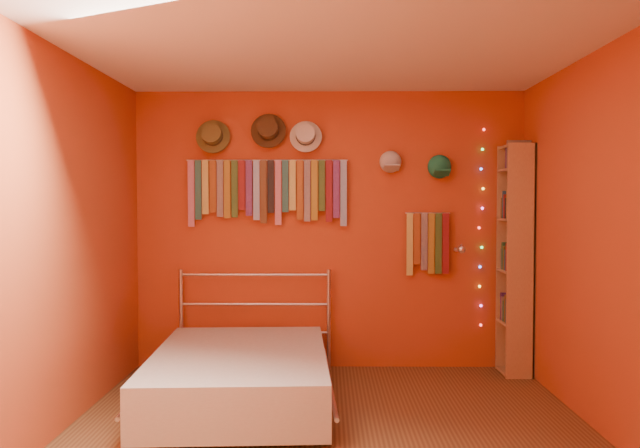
{
  "coord_description": "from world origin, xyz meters",
  "views": [
    {
      "loc": [
        -0.02,
        -3.9,
        1.5
      ],
      "look_at": [
        -0.07,
        0.9,
        1.33
      ],
      "focal_mm": 35.0,
      "sensor_mm": 36.0,
      "label": 1
    }
  ],
  "objects_px": {
    "bed": "(240,375)",
    "tie_rack": "(268,188)",
    "bookshelf": "(520,258)",
    "reading_lamp": "(461,249)"
  },
  "relations": [
    {
      "from": "tie_rack",
      "to": "bed",
      "type": "distance_m",
      "value": 1.73
    },
    {
      "from": "tie_rack",
      "to": "bookshelf",
      "type": "distance_m",
      "value": 2.3
    },
    {
      "from": "reading_lamp",
      "to": "tie_rack",
      "type": "bearing_deg",
      "value": 174.64
    },
    {
      "from": "tie_rack",
      "to": "reading_lamp",
      "type": "height_order",
      "value": "tie_rack"
    },
    {
      "from": "tie_rack",
      "to": "reading_lamp",
      "type": "relative_size",
      "value": 5.03
    },
    {
      "from": "tie_rack",
      "to": "bed",
      "type": "relative_size",
      "value": 0.76
    },
    {
      "from": "reading_lamp",
      "to": "bookshelf",
      "type": "xyz_separation_m",
      "value": [
        0.51,
        0.0,
        -0.07
      ]
    },
    {
      "from": "reading_lamp",
      "to": "bed",
      "type": "bearing_deg",
      "value": -155.62
    },
    {
      "from": "bed",
      "to": "tie_rack",
      "type": "bearing_deg",
      "value": 80.45
    },
    {
      "from": "reading_lamp",
      "to": "bookshelf",
      "type": "relative_size",
      "value": 0.14
    }
  ]
}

